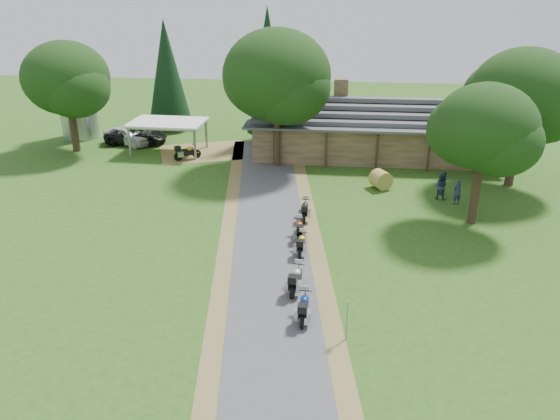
# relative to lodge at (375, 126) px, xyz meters

# --- Properties ---
(ground) EXTENTS (120.00, 120.00, 0.00)m
(ground) POSITION_rel_lodge_xyz_m (-6.00, -24.00, -2.45)
(ground) COLOR #285217
(ground) RESTS_ON ground
(driveway) EXTENTS (51.95, 51.95, 0.00)m
(driveway) POSITION_rel_lodge_xyz_m (-6.50, -20.00, -2.45)
(driveway) COLOR #414143
(driveway) RESTS_ON ground
(lodge) EXTENTS (21.40, 9.40, 4.90)m
(lodge) POSITION_rel_lodge_xyz_m (0.00, 0.00, 0.00)
(lodge) COLOR brown
(lodge) RESTS_ON ground
(silo) EXTENTS (3.77, 3.77, 6.87)m
(silo) POSITION_rel_lodge_xyz_m (-27.57, 2.33, 0.99)
(silo) COLOR gray
(silo) RESTS_ON ground
(carport) EXTENTS (6.47, 4.43, 2.74)m
(carport) POSITION_rel_lodge_xyz_m (-17.72, -1.54, -1.08)
(carport) COLOR white
(carport) RESTS_ON ground
(car_white_sedan) EXTENTS (4.88, 6.70, 2.06)m
(car_white_sedan) POSITION_rel_lodge_xyz_m (-22.22, 0.40, -1.42)
(car_white_sedan) COLOR white
(car_white_sedan) RESTS_ON ground
(car_dark_suv) EXTENTS (2.97, 6.20, 2.31)m
(car_dark_suv) POSITION_rel_lodge_xyz_m (-21.53, 0.70, -1.29)
(car_dark_suv) COLOR black
(car_dark_suv) RESTS_ON ground
(motorcycle_row_a) EXTENTS (0.68, 1.94, 1.32)m
(motorcycle_row_a) POSITION_rel_lodge_xyz_m (-4.33, -25.74, -1.79)
(motorcycle_row_a) COLOR navy
(motorcycle_row_a) RESTS_ON ground
(motorcycle_row_b) EXTENTS (0.90, 2.05, 1.36)m
(motorcycle_row_b) POSITION_rel_lodge_xyz_m (-4.87, -23.37, -1.77)
(motorcycle_row_b) COLOR #AEB0B5
(motorcycle_row_b) RESTS_ON ground
(motorcycle_row_c) EXTENTS (0.66, 1.82, 1.23)m
(motorcycle_row_c) POSITION_rel_lodge_xyz_m (-4.88, -19.42, -1.83)
(motorcycle_row_c) COLOR gold
(motorcycle_row_c) RESTS_ON ground
(motorcycle_row_d) EXTENTS (0.78, 1.86, 1.24)m
(motorcycle_row_d) POSITION_rel_lodge_xyz_m (-5.14, -17.55, -1.83)
(motorcycle_row_d) COLOR #BC3D0B
(motorcycle_row_d) RESTS_ON ground
(motorcycle_row_e) EXTENTS (0.66, 1.94, 1.32)m
(motorcycle_row_e) POSITION_rel_lodge_xyz_m (-4.99, -14.71, -1.79)
(motorcycle_row_e) COLOR black
(motorcycle_row_e) RESTS_ON ground
(motorcycle_carport_a) EXTENTS (2.09, 1.75, 1.42)m
(motorcycle_carport_a) POSITION_rel_lodge_xyz_m (-15.60, -3.50, -1.74)
(motorcycle_carport_a) COLOR gold
(motorcycle_carport_a) RESTS_ON ground
(person_a) EXTENTS (0.72, 0.65, 2.07)m
(person_a) POSITION_rel_lodge_xyz_m (4.98, -11.24, -1.42)
(person_a) COLOR #2B3250
(person_a) RESTS_ON ground
(person_b) EXTENTS (0.74, 0.64, 2.20)m
(person_b) POSITION_rel_lodge_xyz_m (4.00, -10.37, -1.35)
(person_b) COLOR #2B3250
(person_b) RESTS_ON ground
(person_c) EXTENTS (0.59, 0.68, 2.00)m
(person_c) POSITION_rel_lodge_xyz_m (4.38, -9.49, -1.45)
(person_c) COLOR #2B3250
(person_c) RESTS_ON ground
(hay_bale) EXTENTS (1.76, 1.71, 1.34)m
(hay_bale) POSITION_rel_lodge_xyz_m (0.10, -8.72, -1.78)
(hay_bale) COLOR olive
(hay_bale) RESTS_ON ground
(sign_post) EXTENTS (0.34, 0.06, 1.88)m
(sign_post) POSITION_rel_lodge_xyz_m (-2.46, -27.16, -1.51)
(sign_post) COLOR gray
(sign_post) RESTS_ON ground
(oak_lodge_left) EXTENTS (8.31, 8.31, 11.69)m
(oak_lodge_left) POSITION_rel_lodge_xyz_m (-7.95, -4.32, 3.40)
(oak_lodge_left) COLOR black
(oak_lodge_left) RESTS_ON ground
(oak_lodge_right) EXTENTS (7.42, 7.42, 10.82)m
(oak_lodge_right) POSITION_rel_lodge_xyz_m (9.55, -6.99, 2.96)
(oak_lodge_right) COLOR black
(oak_lodge_right) RESTS_ON ground
(oak_driveway) EXTENTS (5.99, 5.99, 9.84)m
(oak_driveway) POSITION_rel_lodge_xyz_m (5.36, -14.26, 2.47)
(oak_driveway) COLOR black
(oak_driveway) RESTS_ON ground
(oak_silo) EXTENTS (7.23, 7.23, 10.26)m
(oak_silo) POSITION_rel_lodge_xyz_m (-26.01, -2.08, 2.68)
(oak_silo) COLOR black
(oak_silo) RESTS_ON ground
(cedar_near) EXTENTS (3.92, 3.92, 12.02)m
(cedar_near) POSITION_rel_lodge_xyz_m (-9.53, 2.53, 3.56)
(cedar_near) COLOR black
(cedar_near) RESTS_ON ground
(cedar_far) EXTENTS (4.11, 4.11, 10.67)m
(cedar_far) POSITION_rel_lodge_xyz_m (-19.85, 6.09, 2.89)
(cedar_far) COLOR black
(cedar_far) RESTS_ON ground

